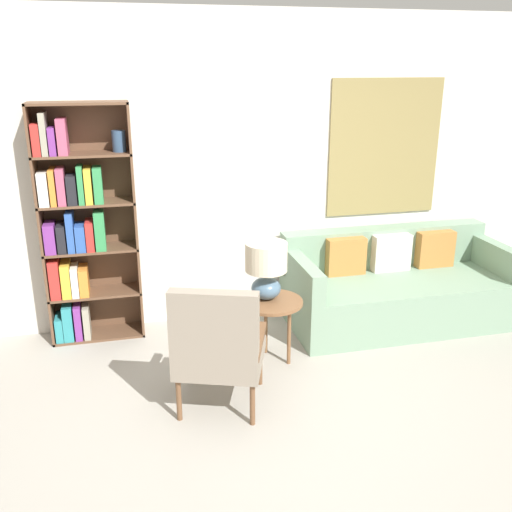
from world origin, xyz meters
TOP-DOWN VIEW (x-y plane):
  - ground_plane at (0.00, 0.00)m, footprint 14.00×14.00m
  - wall_back at (0.04, 2.03)m, footprint 6.40×0.08m
  - bookshelf at (-1.27, 1.84)m, footprint 0.76×0.30m
  - armchair at (-0.37, 0.46)m, footprint 0.73×0.74m
  - couch at (1.49, 1.55)m, footprint 2.00×0.92m
  - side_table at (0.15, 1.05)m, footprint 0.50×0.50m
  - table_lamp at (0.13, 1.10)m, footprint 0.32×0.32m

SIDE VIEW (x-z plane):
  - ground_plane at x=0.00m, z-range 0.00..0.00m
  - couch at x=1.49m, z-range -0.09..0.70m
  - side_table at x=0.15m, z-range 0.20..0.73m
  - armchair at x=-0.37m, z-range 0.04..0.97m
  - table_lamp at x=0.13m, z-range 0.57..1.02m
  - bookshelf at x=-1.27m, z-range -0.01..1.97m
  - wall_back at x=0.04m, z-range 0.00..2.70m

